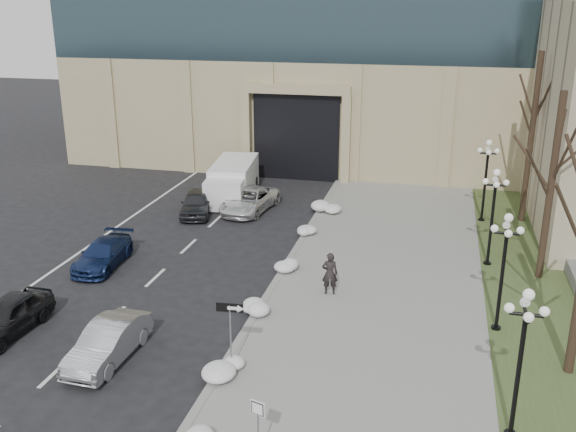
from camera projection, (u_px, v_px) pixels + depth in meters
name	position (u px, v px, depth m)	size (l,w,h in m)	color
sidewalk	(375.00, 299.00, 27.01)	(9.00, 40.00, 0.12)	gray
curb	(272.00, 288.00, 28.01)	(0.30, 40.00, 0.14)	gray
grass_strip	(538.00, 317.00, 25.57)	(4.00, 40.00, 0.10)	#3A4B25
car_a	(7.00, 316.00, 24.20)	(1.68, 4.16, 1.42)	black
car_b	(108.00, 342.00, 22.44)	(1.44, 4.12, 1.36)	#9FA2A7
car_c	(103.00, 254.00, 30.34)	(1.72, 4.23, 1.23)	navy
car_d	(250.00, 200.00, 38.18)	(2.26, 4.89, 1.36)	silver
car_e	(196.00, 203.00, 37.62)	(1.66, 4.13, 1.41)	#2E2F33
pedestrian	(330.00, 273.00, 27.14)	(0.68, 0.45, 1.87)	black
box_truck	(233.00, 181.00, 40.79)	(3.21, 7.07, 2.17)	silver
one_way_sign	(234.00, 316.00, 21.21)	(0.96, 0.27, 2.57)	slate
keep_sign	(258.00, 419.00, 17.07)	(0.43, 0.16, 2.03)	slate
snow_clump_c	(225.00, 369.00, 21.55)	(1.10, 1.60, 0.36)	white
snow_clump_d	(261.00, 306.00, 25.88)	(1.10, 1.60, 0.36)	white
snow_clump_e	(293.00, 265.00, 29.89)	(1.10, 1.60, 0.36)	white
snow_clump_f	(310.00, 231.00, 34.27)	(1.10, 1.60, 0.36)	white
snow_clump_g	(326.00, 211.00, 37.52)	(1.10, 1.60, 0.36)	white
lamppost_a	(522.00, 345.00, 17.61)	(1.18, 1.18, 4.76)	black
lamppost_b	(504.00, 257.00, 23.59)	(1.18, 1.18, 4.76)	black
lamppost_c	(494.00, 204.00, 29.57)	(1.18, 1.18, 4.76)	black
lamppost_d	(486.00, 170.00, 35.55)	(1.18, 1.18, 4.76)	black
tree_mid	(554.00, 161.00, 27.38)	(3.20, 3.20, 8.50)	black
tree_far	(534.00, 115.00, 34.53)	(3.20, 3.20, 9.50)	black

